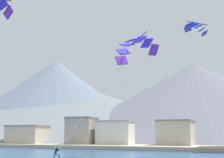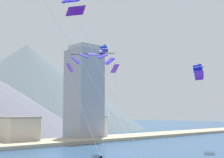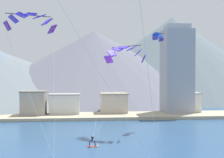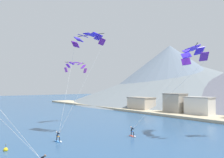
{
  "view_description": "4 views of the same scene",
  "coord_description": "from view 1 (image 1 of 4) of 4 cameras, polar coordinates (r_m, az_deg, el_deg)",
  "views": [
    {
      "loc": [
        14.99,
        -8.39,
        3.07
      ],
      "look_at": [
        3.45,
        19.98,
        8.33
      ],
      "focal_mm": 50.0,
      "sensor_mm": 36.0,
      "label": 1
    },
    {
      "loc": [
        -25.97,
        -6.62,
        6.16
      ],
      "look_at": [
        -1.56,
        19.82,
        10.14
      ],
      "focal_mm": 50.0,
      "sensor_mm": 36.0,
      "label": 2
    },
    {
      "loc": [
        -4.18,
        -23.99,
        10.63
      ],
      "look_at": [
        -0.72,
        13.23,
        9.81
      ],
      "focal_mm": 50.0,
      "sensor_mm": 36.0,
      "label": 3
    },
    {
      "loc": [
        23.39,
        -5.08,
        8.14
      ],
      "look_at": [
        -2.6,
        15.7,
        9.38
      ],
      "focal_mm": 35.0,
      "sensor_mm": 36.0,
      "label": 4
    }
  ],
  "objects": [
    {
      "name": "parafoil_kite_distant_mid_solo",
      "position": [
        45.77,
        15.04,
        9.09
      ],
      "size": [
        3.01,
        3.79,
        1.56
      ],
      "color": "#4B3C9B"
    },
    {
      "name": "mountain_peak_central_summit",
      "position": [
        127.41,
        -10.29,
        -3.75
      ],
      "size": [
        84.11,
        84.11,
        32.06
      ],
      "color": "slate",
      "rests_on": "ground"
    },
    {
      "name": "shore_building_harbour_front",
      "position": [
        66.31,
        -5.55,
        -9.64
      ],
      "size": [
        5.82,
        4.99,
        6.26
      ],
      "color": "#A89E8E",
      "rests_on": "ground"
    },
    {
      "name": "shore_building_old_town",
      "position": [
        72.95,
        -15.24,
        -9.98
      ],
      "size": [
        8.63,
        5.85,
        4.67
      ],
      "color": "beige",
      "rests_on": "ground"
    },
    {
      "name": "mountain_peak_far_spur",
      "position": [
        132.28,
        -7.33,
        -5.9
      ],
      "size": [
        129.52,
        129.52,
        23.52
      ],
      "color": "slate",
      "rests_on": "ground"
    },
    {
      "name": "shore_building_quay_east",
      "position": [
        62.75,
        11.65,
        -9.84
      ],
      "size": [
        6.71,
        7.21,
        5.47
      ],
      "color": "beige",
      "rests_on": "ground"
    },
    {
      "name": "shoreline_strip",
      "position": [
        59.11,
        7.6,
        -12.3
      ],
      "size": [
        180.0,
        10.0,
        0.7
      ],
      "primitive_type": "cube",
      "color": "tan",
      "rests_on": "ground"
    },
    {
      "name": "shore_building_quay_west",
      "position": [
        64.13,
        0.57,
        -10.04
      ],
      "size": [
        7.41,
        4.29,
        5.46
      ],
      "color": "silver",
      "rests_on": "ground"
    },
    {
      "name": "mountain_peak_east_shoulder",
      "position": [
        115.31,
        14.83,
        -4.05
      ],
      "size": [
        101.39,
        101.39,
        27.72
      ],
      "color": "slate",
      "rests_on": "ground"
    },
    {
      "name": "kitesurfer_near_trail",
      "position": [
        33.66,
        -9.88,
        -13.97
      ],
      "size": [
        1.78,
        0.83,
        1.72
      ],
      "color": "#E54C33",
      "rests_on": "ground"
    },
    {
      "name": "parafoil_kite_near_trail",
      "position": [
        40.65,
        4.09,
        5.8
      ],
      "size": [
        9.34,
        11.57,
        13.86
      ],
      "color": "#6123A4"
    }
  ]
}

